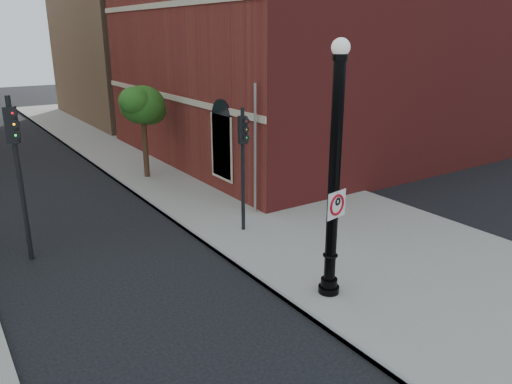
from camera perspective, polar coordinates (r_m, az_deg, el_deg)
ground at (r=11.07m, az=-2.53°, el=-17.24°), size 120.00×120.00×0.00m
sidewalk_right at (r=21.66m, az=-2.74°, el=0.91°), size 8.00×60.00×0.12m
curb_edge at (r=20.01m, az=-12.47°, el=-0.92°), size 0.10×60.00×0.14m
brick_wall_building at (r=30.01m, az=10.16°, el=17.37°), size 22.30×16.30×12.50m
bg_building_tan_b at (r=43.06m, az=-5.40°, el=18.61°), size 22.00×14.00×14.00m
lamppost at (r=11.83m, az=8.88°, el=0.56°), size 0.53×0.53×6.25m
no_parking_sign at (r=11.82m, az=9.20°, el=-1.41°), size 0.65×0.16×0.66m
traffic_signal_left at (r=15.18m, az=-25.73°, el=4.08°), size 0.38×0.42×4.76m
traffic_signal_right at (r=15.77m, az=-1.49°, el=4.75°), size 0.31×0.36×4.14m
utility_pole at (r=17.49m, az=-0.10°, el=4.64°), size 0.09×0.09×4.73m
street_tree_c at (r=22.54m, az=-12.81°, el=9.56°), size 2.32×2.09×4.17m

